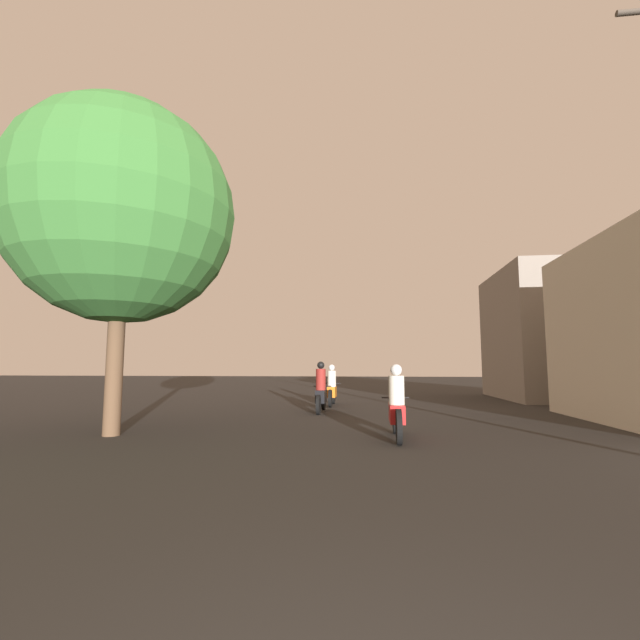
# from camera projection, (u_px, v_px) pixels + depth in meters

# --- Properties ---
(motorcycle_red) EXTENTS (0.60, 2.08, 1.54)m
(motorcycle_red) POSITION_uv_depth(u_px,v_px,m) (397.00, 409.00, 8.88)
(motorcycle_red) COLOR black
(motorcycle_red) RESTS_ON ground_plane
(motorcycle_black) EXTENTS (0.60, 2.02, 1.64)m
(motorcycle_black) POSITION_uv_depth(u_px,v_px,m) (321.00, 392.00, 13.96)
(motorcycle_black) COLOR black
(motorcycle_black) RESTS_ON ground_plane
(motorcycle_orange) EXTENTS (0.60, 1.99, 1.56)m
(motorcycle_orange) POSITION_uv_depth(u_px,v_px,m) (332.00, 389.00, 16.28)
(motorcycle_orange) COLOR black
(motorcycle_orange) RESTS_ON ground_plane
(building_right_far) EXTENTS (4.58, 6.45, 5.88)m
(building_right_far) POSITION_uv_depth(u_px,v_px,m) (550.00, 334.00, 19.67)
(building_right_far) COLOR gray
(building_right_far) RESTS_ON ground_plane
(street_tree) EXTENTS (5.04, 5.04, 7.49)m
(street_tree) POSITION_uv_depth(u_px,v_px,m) (122.00, 214.00, 9.75)
(street_tree) COLOR brown
(street_tree) RESTS_ON ground_plane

